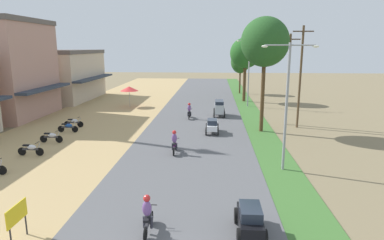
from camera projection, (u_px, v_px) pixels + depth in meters
name	position (u px, v px, depth m)	size (l,w,h in m)	color
shophouse_mid	(5.00, 69.00, 34.34)	(8.52, 9.35, 10.10)	tan
shophouse_far	(59.00, 75.00, 46.49)	(10.19, 12.65, 6.90)	#C6B299
parked_motorbike_third	(31.00, 149.00, 22.50)	(1.80, 0.54, 0.94)	black
parked_motorbike_fourth	(51.00, 136.00, 25.58)	(1.80, 0.54, 0.94)	black
parked_motorbike_fifth	(68.00, 127.00, 28.72)	(1.80, 0.54, 0.94)	black
parked_motorbike_sixth	(74.00, 122.00, 30.54)	(1.80, 0.54, 0.94)	black
street_signboard	(17.00, 216.00, 12.39)	(0.06, 1.30, 1.50)	#262628
vendor_umbrella	(129.00, 89.00, 40.67)	(2.20, 2.20, 2.52)	#99999E
median_tree_nearest	(265.00, 42.00, 27.61)	(4.00, 4.00, 9.68)	#4C351E
median_tree_second	(245.00, 53.00, 44.17)	(4.06, 4.06, 8.47)	#4C351E
median_tree_third	(240.00, 62.00, 52.23)	(3.01, 3.01, 6.82)	#4C351E
streetlamp_near	(287.00, 98.00, 19.16)	(3.16, 0.20, 7.46)	gray
streetlamp_mid	(249.00, 68.00, 40.53)	(3.16, 0.20, 8.14)	gray
utility_pole_near	(300.00, 76.00, 29.84)	(1.80, 0.20, 9.11)	brown
utility_pole_far	(288.00, 78.00, 31.10)	(1.80, 0.20, 8.46)	brown
car_sedan_black	(250.00, 218.00, 12.96)	(1.10, 2.26, 1.19)	black
car_sedan_white	(212.00, 125.00, 28.40)	(1.10, 2.26, 1.19)	silver
car_van_silver	(219.00, 107.00, 35.38)	(1.19, 2.41, 1.67)	#B7BCC1
motorbike_foreground_rider	(148.00, 215.00, 12.99)	(0.54, 1.80, 1.66)	black
motorbike_ahead_second	(175.00, 142.00, 22.89)	(0.54, 1.80, 1.66)	black
motorbike_ahead_third	(189.00, 111.00, 34.07)	(0.54, 1.80, 1.66)	black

